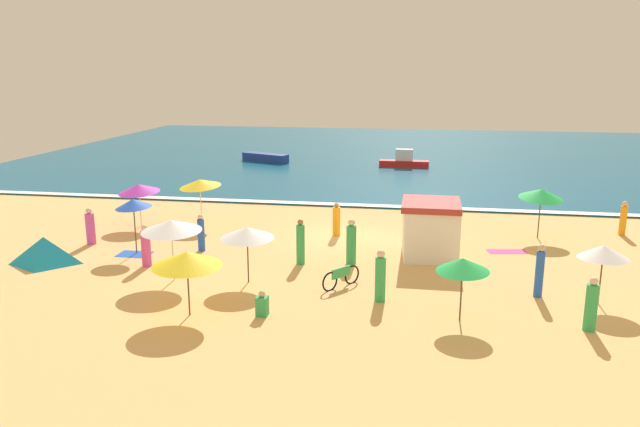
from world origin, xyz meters
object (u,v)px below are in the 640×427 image
(beach_umbrella_4, at_px, (463,265))
(beach_tent, at_px, (45,251))
(beachgoer_9, at_px, (336,220))
(beach_umbrella_2, at_px, (604,252))
(beach_umbrella_0, at_px, (139,188))
(beach_umbrella_8, at_px, (541,194))
(beachgoer_7, at_px, (201,234))
(small_boat_0, at_px, (404,161))
(beach_umbrella_7, at_px, (187,259))
(lifeguard_cabana, at_px, (430,229))
(beachgoer_10, at_px, (262,305))
(beachgoer_0, at_px, (623,219))
(beachgoer_2, at_px, (146,247))
(small_boat_1, at_px, (265,158))
(beachgoer_1, at_px, (380,277))
(beachgoer_6, at_px, (351,243))
(beachgoer_5, at_px, (540,271))
(beach_umbrella_1, at_px, (247,233))
(beach_umbrella_6, at_px, (133,203))
(beachgoer_8, at_px, (591,306))
(beachgoer_4, at_px, (301,243))
(beach_umbrella_5, at_px, (200,183))
(beach_umbrella_3, at_px, (171,226))
(beachgoer_3, at_px, (90,227))
(parked_bicycle, at_px, (341,277))

(beach_umbrella_4, distance_m, beach_tent, 16.33)
(beachgoer_9, bearing_deg, beach_umbrella_2, -35.06)
(beach_umbrella_0, relative_size, beach_umbrella_8, 1.06)
(beachgoer_7, xyz_separation_m, small_boat_0, (7.75, 23.54, -0.23))
(beach_umbrella_7, bearing_deg, beach_umbrella_0, 122.54)
(beach_umbrella_8, height_order, beachgoer_9, beach_umbrella_8)
(lifeguard_cabana, distance_m, beach_umbrella_7, 10.70)
(lifeguard_cabana, height_order, beachgoer_10, lifeguard_cabana)
(beach_umbrella_0, xyz_separation_m, beach_umbrella_8, (18.94, 1.06, 0.17))
(beach_umbrella_8, xyz_separation_m, beachgoer_10, (-10.17, -10.87, -1.72))
(beachgoer_0, height_order, beachgoer_2, beachgoer_2)
(beachgoer_0, xyz_separation_m, small_boat_1, (-22.04, 18.60, -0.35))
(beach_umbrella_7, relative_size, beachgoer_1, 1.65)
(beachgoer_6, relative_size, small_boat_0, 0.48)
(beachgoer_2, bearing_deg, beachgoer_6, 12.00)
(beach_umbrella_2, relative_size, beachgoer_5, 1.15)
(beach_umbrella_4, xyz_separation_m, beachgoer_1, (-2.57, 1.21, -0.96))
(beach_umbrella_1, height_order, beach_umbrella_6, beach_umbrella_6)
(beach_umbrella_8, height_order, beachgoer_2, beach_umbrella_8)
(small_boat_0, bearing_deg, beachgoer_8, -77.43)
(beachgoer_5, bearing_deg, beachgoer_7, 166.48)
(beach_umbrella_4, height_order, beach_umbrella_6, beach_umbrella_6)
(beach_umbrella_0, xyz_separation_m, beachgoer_4, (8.94, -4.50, -1.04))
(beachgoer_6, bearing_deg, beach_umbrella_7, -126.06)
(beach_umbrella_5, distance_m, small_boat_1, 20.12)
(beachgoer_10, height_order, small_boat_1, beachgoer_10)
(beach_umbrella_7, relative_size, small_boat_0, 0.78)
(beach_umbrella_2, distance_m, beach_umbrella_3, 14.84)
(beach_umbrella_5, bearing_deg, beachgoer_8, -32.59)
(beach_umbrella_4, distance_m, beachgoer_1, 3.00)
(lifeguard_cabana, bearing_deg, beach_umbrella_4, -82.05)
(small_boat_1, bearing_deg, beachgoer_0, -40.16)
(beachgoer_3, bearing_deg, lifeguard_cabana, 2.72)
(beachgoer_0, distance_m, beachgoer_9, 13.37)
(beach_umbrella_1, distance_m, beach_umbrella_8, 13.96)
(parked_bicycle, bearing_deg, beach_umbrella_8, 44.45)
(beach_umbrella_0, bearing_deg, beach_umbrella_2, -19.59)
(small_boat_0, bearing_deg, beachgoer_5, -78.35)
(beachgoer_8, xyz_separation_m, small_boat_0, (-6.54, 29.36, -0.25))
(parked_bicycle, bearing_deg, lifeguard_cabana, 53.75)
(beach_umbrella_5, distance_m, beachgoer_3, 5.67)
(beach_umbrella_1, distance_m, beachgoer_7, 4.75)
(beachgoer_1, height_order, beachgoer_2, beachgoer_1)
(beach_umbrella_3, xyz_separation_m, beachgoer_2, (-1.70, 1.36, -1.28))
(beach_umbrella_4, distance_m, beachgoer_4, 7.65)
(beachgoer_5, bearing_deg, beachgoer_8, -68.53)
(beachgoer_6, xyz_separation_m, small_boat_0, (1.23, 24.19, -0.32))
(beach_umbrella_3, distance_m, beachgoer_0, 20.54)
(beach_umbrella_7, bearing_deg, beachgoer_10, 9.13)
(beach_umbrella_4, relative_size, beach_umbrella_6, 0.96)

